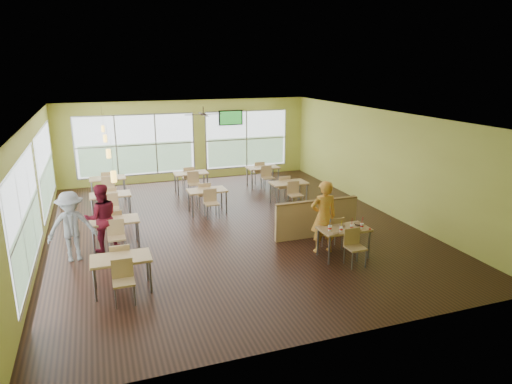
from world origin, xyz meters
TOP-DOWN VIEW (x-y plane):
  - room at (0.00, 0.00)m, footprint 12.00×12.04m
  - window_bays at (-2.65, 3.08)m, footprint 9.24×10.24m
  - main_table at (2.00, -3.00)m, footprint 1.22×1.52m
  - half_wall_divider at (2.00, -1.55)m, footprint 2.40×0.14m
  - dining_tables at (-1.05, 1.71)m, footprint 6.92×8.72m
  - pendant_lights at (-3.20, 0.68)m, footprint 0.11×7.31m
  - ceiling_fan at (-0.00, 3.00)m, footprint 1.25×1.25m
  - tv_backwall at (1.80, 5.90)m, footprint 1.00×0.07m
  - man_plaid at (1.67, -2.55)m, footprint 0.71×0.51m
  - patron_maroon at (-3.51, -0.62)m, footprint 0.92×0.76m
  - patron_grey at (-4.19, -1.01)m, footprint 1.20×0.81m
  - cup_blue at (1.58, -3.06)m, footprint 0.10×0.10m
  - cup_yellow at (1.80, -3.19)m, footprint 0.09×0.09m
  - cup_red_near at (2.10, -3.17)m, footprint 0.09×0.09m
  - cup_red_far at (2.39, -3.16)m, footprint 0.09×0.09m
  - food_basket at (2.44, -2.95)m, footprint 0.24×0.24m
  - ketchup_cup at (2.53, -3.30)m, footprint 0.05×0.05m
  - wrapper_left at (1.61, -3.30)m, footprint 0.20×0.19m
  - wrapper_mid at (1.98, -2.90)m, footprint 0.23×0.22m
  - wrapper_right at (2.23, -3.30)m, footprint 0.15×0.13m

SIDE VIEW (x-z plane):
  - half_wall_divider at x=2.00m, z-range 0.00..1.04m
  - dining_tables at x=-1.05m, z-range 0.20..1.07m
  - main_table at x=2.00m, z-range 0.20..1.07m
  - ketchup_cup at x=2.53m, z-range 0.75..0.77m
  - wrapper_right at x=2.23m, z-range 0.75..0.78m
  - wrapper_left at x=1.61m, z-range 0.75..0.79m
  - wrapper_mid at x=1.98m, z-range 0.75..0.80m
  - food_basket at x=2.44m, z-range 0.75..0.81m
  - cup_yellow at x=1.80m, z-range 0.66..0.97m
  - cup_red_far at x=2.39m, z-range 0.66..0.97m
  - cup_red_near at x=2.10m, z-range 0.65..0.98m
  - cup_blue at x=1.58m, z-range 0.64..1.00m
  - patron_grey at x=-4.19m, z-range 0.00..1.71m
  - patron_maroon at x=-3.51m, z-range 0.00..1.73m
  - man_plaid at x=1.67m, z-range 0.00..1.85m
  - window_bays at x=-2.65m, z-range 0.29..2.66m
  - room at x=0.00m, z-range 0.00..3.20m
  - tv_backwall at x=1.80m, z-range 2.15..2.75m
  - pendant_lights at x=-3.20m, z-range 2.02..2.88m
  - ceiling_fan at x=0.00m, z-range 2.80..3.09m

